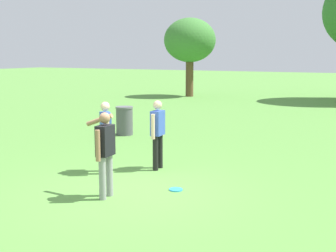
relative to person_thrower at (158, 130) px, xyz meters
name	(u,v)px	position (x,y,z in m)	size (l,w,h in m)	color
ground_plane	(128,192)	(0.38, -1.87, -0.94)	(120.00, 120.00, 0.00)	#568E3D
person_thrower	(158,130)	(0.00, 0.00, 0.00)	(0.25, 0.61, 1.64)	black
person_catcher	(105,148)	(0.19, -2.36, 0.02)	(0.71, 0.61, 1.64)	gray
person_bystander	(106,132)	(-0.90, -0.83, 0.00)	(0.45, 0.46, 1.64)	#B7AD93
frisbee	(176,190)	(1.16, -1.31, -0.93)	(0.27, 0.27, 0.03)	#2D9EDB
trash_can_beside_table	(124,121)	(-3.26, 3.48, -0.46)	(0.59, 0.59, 0.96)	#515156
tree_tall_left	(190,41)	(-7.35, 17.08, 2.56)	(3.25, 3.25, 4.93)	brown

